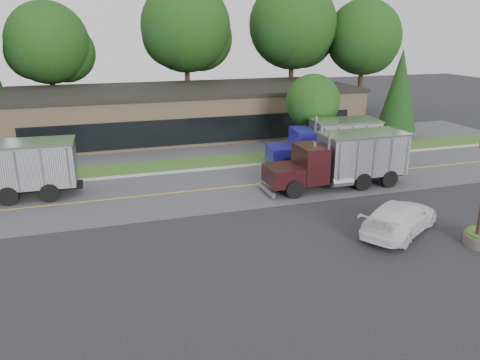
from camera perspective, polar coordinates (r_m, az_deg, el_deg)
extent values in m
plane|color=#35353A|center=(21.30, 1.76, -8.79)|extent=(140.00, 140.00, 0.00)
cube|color=#5B5B61|center=(29.28, -4.06, -1.18)|extent=(60.00, 8.00, 0.02)
cube|color=gold|center=(29.28, -4.06, -1.18)|extent=(60.00, 0.12, 0.01)
cube|color=#9E9E99|center=(33.18, -5.79, 1.09)|extent=(60.00, 0.30, 0.12)
cube|color=#335C1F|center=(34.87, -6.41, 1.91)|extent=(60.00, 3.40, 0.03)
cube|color=#5B5B61|center=(39.63, -7.85, 3.82)|extent=(60.00, 7.00, 0.02)
cube|color=tan|center=(45.35, -6.79, 8.23)|extent=(32.00, 12.00, 4.00)
cylinder|color=#382619|center=(52.57, -21.64, 8.68)|extent=(0.56, 0.56, 4.43)
sphere|color=black|center=(52.06, -22.42, 15.20)|extent=(8.10, 8.10, 8.10)
sphere|color=black|center=(53.02, -20.54, 14.33)|extent=(6.07, 6.07, 6.07)
sphere|color=black|center=(51.44, -23.82, 14.16)|extent=(5.57, 5.57, 5.57)
cylinder|color=#382619|center=(53.40, -6.36, 10.39)|extent=(0.56, 0.56, 5.25)
sphere|color=black|center=(52.94, -6.64, 18.05)|extent=(9.60, 9.60, 9.60)
sphere|color=black|center=(54.50, -4.91, 16.84)|extent=(7.20, 7.20, 7.20)
sphere|color=black|center=(51.79, -8.10, 17.00)|extent=(6.60, 6.60, 6.60)
cylinder|color=#382619|center=(56.04, 6.18, 10.82)|extent=(0.56, 0.56, 5.37)
sphere|color=black|center=(55.61, 6.44, 18.29)|extent=(9.82, 9.82, 9.82)
sphere|color=black|center=(57.49, 7.64, 17.01)|extent=(7.37, 7.37, 7.37)
sphere|color=black|center=(54.16, 5.26, 17.36)|extent=(6.75, 6.75, 6.75)
cylinder|color=#382619|center=(58.03, 14.35, 10.26)|extent=(0.56, 0.56, 4.65)
sphere|color=black|center=(57.58, 14.85, 16.47)|extent=(8.50, 8.50, 8.50)
sphere|color=black|center=(59.36, 15.56, 15.42)|extent=(6.37, 6.37, 6.37)
sphere|color=black|center=(56.23, 14.03, 15.70)|extent=(5.84, 5.84, 5.84)
cylinder|color=#382619|center=(45.47, 18.38, 5.54)|extent=(0.44, 0.44, 1.00)
cone|color=black|center=(44.86, 18.87, 10.38)|extent=(3.50, 3.50, 7.16)
cylinder|color=#382619|center=(37.72, 8.64, 4.84)|extent=(0.56, 0.56, 2.28)
sphere|color=black|center=(37.15, 8.86, 9.50)|extent=(4.17, 4.17, 4.17)
sphere|color=black|center=(38.03, 9.55, 8.86)|extent=(3.13, 3.13, 3.13)
sphere|color=black|center=(36.58, 8.18, 8.78)|extent=(2.87, 2.87, 2.87)
cube|color=silver|center=(30.06, -25.18, 1.65)|extent=(6.16, 2.75, 2.50)
cube|color=silver|center=(29.75, -25.51, 4.05)|extent=(6.32, 2.91, 0.12)
cylinder|color=black|center=(31.46, -23.72, -0.24)|extent=(1.11, 0.40, 1.10)
cylinder|color=black|center=(29.30, -24.30, -1.60)|extent=(1.11, 0.40, 1.10)
cube|color=black|center=(34.63, 10.40, 2.59)|extent=(7.78, 1.86, 0.28)
cube|color=navy|center=(33.42, 5.07, 3.24)|extent=(2.09, 2.49, 1.10)
cube|color=navy|center=(33.72, 7.57, 4.33)|extent=(1.60, 2.54, 2.20)
cube|color=black|center=(33.45, 6.65, 4.96)|extent=(0.30, 2.09, 0.90)
cube|color=silver|center=(34.79, 12.60, 4.99)|extent=(4.86, 3.00, 2.50)
cube|color=silver|center=(34.53, 12.74, 7.09)|extent=(5.03, 3.17, 0.12)
cylinder|color=black|center=(34.68, 4.79, 2.85)|extent=(1.13, 0.47, 1.10)
cylinder|color=black|center=(32.55, 5.89, 1.80)|extent=(1.13, 0.47, 1.10)
cylinder|color=black|center=(36.28, 12.22, 3.18)|extent=(1.13, 0.47, 1.10)
cylinder|color=black|center=(34.26, 13.70, 2.20)|extent=(1.13, 0.47, 1.10)
cube|color=black|center=(30.34, 12.03, 0.28)|extent=(8.80, 1.03, 0.28)
cube|color=black|center=(28.52, 5.40, 0.62)|extent=(2.11, 2.31, 1.10)
cube|color=black|center=(29.05, 8.56, 2.06)|extent=(1.54, 2.41, 2.20)
cube|color=black|center=(28.66, 7.40, 2.72)|extent=(0.07, 2.10, 0.90)
cube|color=silver|center=(30.72, 14.69, 3.12)|extent=(5.27, 2.52, 2.50)
cube|color=silver|center=(30.42, 14.89, 5.49)|extent=(5.42, 2.67, 0.12)
cylinder|color=black|center=(29.76, 4.85, 0.28)|extent=(1.10, 0.35, 1.10)
cylinder|color=black|center=(27.76, 6.66, -1.10)|extent=(1.10, 0.35, 1.10)
cylinder|color=black|center=(32.23, 13.99, 1.19)|extent=(1.10, 0.35, 1.10)
cylinder|color=black|center=(30.40, 16.23, -0.02)|extent=(1.10, 0.35, 1.10)
imported|color=white|center=(24.23, 18.90, -4.34)|extent=(5.78, 4.74, 1.58)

